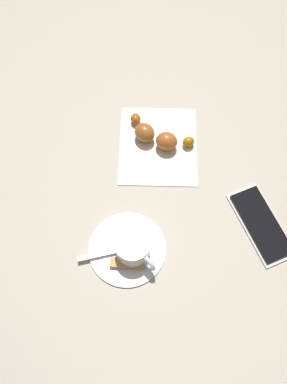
{
  "coord_description": "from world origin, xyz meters",
  "views": [
    {
      "loc": [
        0.34,
        -0.05,
        0.74
      ],
      "look_at": [
        0.01,
        -0.01,
        0.01
      ],
      "focal_mm": 39.35,
      "sensor_mm": 36.0,
      "label": 1
    }
  ],
  "objects_px": {
    "teaspoon": "(122,249)",
    "cell_phone": "(261,224)",
    "croissant": "(157,136)",
    "napkin": "(158,145)",
    "saucer": "(127,249)",
    "espresso_cup": "(133,248)",
    "sugar_packet": "(127,263)"
  },
  "relations": [
    {
      "from": "teaspoon",
      "to": "cell_phone",
      "type": "relative_size",
      "value": 0.73
    },
    {
      "from": "cell_phone",
      "to": "croissant",
      "type": "bearing_deg",
      "value": -139.36
    },
    {
      "from": "napkin",
      "to": "cell_phone",
      "type": "bearing_deg",
      "value": 41.95
    },
    {
      "from": "saucer",
      "to": "croissant",
      "type": "xyz_separation_m",
      "value": [
        -0.22,
        0.08,
        0.02
      ]
    },
    {
      "from": "croissant",
      "to": "saucer",
      "type": "bearing_deg",
      "value": -19.85
    },
    {
      "from": "napkin",
      "to": "croissant",
      "type": "relative_size",
      "value": 1.45
    },
    {
      "from": "saucer",
      "to": "teaspoon",
      "type": "xyz_separation_m",
      "value": [
        0.0,
        -0.01,
        0.01
      ]
    },
    {
      "from": "espresso_cup",
      "to": "cell_phone",
      "type": "height_order",
      "value": "espresso_cup"
    },
    {
      "from": "saucer",
      "to": "napkin",
      "type": "bearing_deg",
      "value": 159.02
    },
    {
      "from": "napkin",
      "to": "cell_phone",
      "type": "distance_m",
      "value": 0.25
    },
    {
      "from": "espresso_cup",
      "to": "saucer",
      "type": "bearing_deg",
      "value": -123.42
    },
    {
      "from": "cell_phone",
      "to": "sugar_packet",
      "type": "bearing_deg",
      "value": -78.8
    },
    {
      "from": "teaspoon",
      "to": "croissant",
      "type": "bearing_deg",
      "value": 158.39
    },
    {
      "from": "napkin",
      "to": "croissant",
      "type": "distance_m",
      "value": 0.02
    },
    {
      "from": "espresso_cup",
      "to": "sugar_packet",
      "type": "relative_size",
      "value": 1.29
    },
    {
      "from": "teaspoon",
      "to": "croissant",
      "type": "height_order",
      "value": "croissant"
    },
    {
      "from": "croissant",
      "to": "cell_phone",
      "type": "height_order",
      "value": "croissant"
    },
    {
      "from": "teaspoon",
      "to": "sugar_packet",
      "type": "bearing_deg",
      "value": 13.31
    },
    {
      "from": "saucer",
      "to": "teaspoon",
      "type": "relative_size",
      "value": 1.14
    },
    {
      "from": "croissant",
      "to": "sugar_packet",
      "type": "bearing_deg",
      "value": -18.28
    },
    {
      "from": "sugar_packet",
      "to": "cell_phone",
      "type": "height_order",
      "value": "sugar_packet"
    },
    {
      "from": "croissant",
      "to": "cell_phone",
      "type": "bearing_deg",
      "value": 40.64
    },
    {
      "from": "teaspoon",
      "to": "napkin",
      "type": "relative_size",
      "value": 0.67
    },
    {
      "from": "espresso_cup",
      "to": "sugar_packet",
      "type": "height_order",
      "value": "espresso_cup"
    },
    {
      "from": "espresso_cup",
      "to": "teaspoon",
      "type": "height_order",
      "value": "espresso_cup"
    },
    {
      "from": "teaspoon",
      "to": "sugar_packet",
      "type": "height_order",
      "value": "teaspoon"
    },
    {
      "from": "napkin",
      "to": "croissant",
      "type": "height_order",
      "value": "croissant"
    },
    {
      "from": "napkin",
      "to": "cell_phone",
      "type": "relative_size",
      "value": 1.09
    },
    {
      "from": "saucer",
      "to": "teaspoon",
      "type": "height_order",
      "value": "teaspoon"
    },
    {
      "from": "napkin",
      "to": "cell_phone",
      "type": "xyz_separation_m",
      "value": [
        0.19,
        0.17,
        0.0
      ]
    },
    {
      "from": "teaspoon",
      "to": "napkin",
      "type": "height_order",
      "value": "teaspoon"
    },
    {
      "from": "teaspoon",
      "to": "croissant",
      "type": "distance_m",
      "value": 0.24
    }
  ]
}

